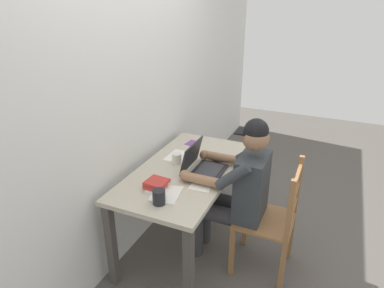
# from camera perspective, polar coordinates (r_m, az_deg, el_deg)

# --- Properties ---
(ground_plane) EXTENTS (8.00, 8.00, 0.00)m
(ground_plane) POSITION_cam_1_polar(r_m,az_deg,el_deg) (3.13, -0.87, -16.07)
(ground_plane) COLOR #56514C
(back_wall) EXTENTS (6.00, 0.04, 2.60)m
(back_wall) POSITION_cam_1_polar(r_m,az_deg,el_deg) (2.71, -9.52, 8.34)
(back_wall) COLOR silver
(back_wall) RESTS_ON ground
(desk) EXTENTS (1.36, 0.71, 0.74)m
(desk) POSITION_cam_1_polar(r_m,az_deg,el_deg) (2.77, -0.95, -5.94)
(desk) COLOR #BCB29E
(desk) RESTS_ON ground
(seated_person) EXTENTS (0.50, 0.60, 1.23)m
(seated_person) POSITION_cam_1_polar(r_m,az_deg,el_deg) (2.62, 7.71, -7.02)
(seated_person) COLOR #33383D
(seated_person) RESTS_ON ground
(wooden_chair) EXTENTS (0.42, 0.42, 0.93)m
(wooden_chair) POSITION_cam_1_polar(r_m,az_deg,el_deg) (2.70, 13.27, -12.22)
(wooden_chair) COLOR olive
(wooden_chair) RESTS_ON ground
(laptop) EXTENTS (0.33, 0.29, 0.23)m
(laptop) POSITION_cam_1_polar(r_m,az_deg,el_deg) (2.65, 1.62, -3.53)
(laptop) COLOR #232328
(laptop) RESTS_ON desk
(computer_mouse) EXTENTS (0.06, 0.10, 0.03)m
(computer_mouse) POSITION_cam_1_polar(r_m,az_deg,el_deg) (2.84, 4.24, -2.48)
(computer_mouse) COLOR black
(computer_mouse) RESTS_ON desk
(coffee_mug_white) EXTENTS (0.11, 0.08, 0.09)m
(coffee_mug_white) POSITION_cam_1_polar(r_m,az_deg,el_deg) (2.79, -2.53, -2.40)
(coffee_mug_white) COLOR silver
(coffee_mug_white) RESTS_ON desk
(coffee_mug_dark) EXTENTS (0.12, 0.09, 0.10)m
(coffee_mug_dark) POSITION_cam_1_polar(r_m,az_deg,el_deg) (2.28, -5.52, -8.77)
(coffee_mug_dark) COLOR black
(coffee_mug_dark) RESTS_ON desk
(book_stack_main) EXTENTS (0.21, 0.16, 0.06)m
(book_stack_main) POSITION_cam_1_polar(r_m,az_deg,el_deg) (2.45, -6.04, -6.71)
(book_stack_main) COLOR white
(book_stack_main) RESTS_ON desk
(paper_pile_near_laptop) EXTENTS (0.26, 0.22, 0.01)m
(paper_pile_near_laptop) POSITION_cam_1_polar(r_m,az_deg,el_deg) (2.39, -4.33, -8.33)
(paper_pile_near_laptop) COLOR white
(paper_pile_near_laptop) RESTS_ON desk
(paper_pile_back_corner) EXTENTS (0.27, 0.17, 0.01)m
(paper_pile_back_corner) POSITION_cam_1_polar(r_m,az_deg,el_deg) (2.53, 1.96, -6.39)
(paper_pile_back_corner) COLOR white
(paper_pile_back_corner) RESTS_ON desk
(paper_pile_side) EXTENTS (0.24, 0.19, 0.01)m
(paper_pile_side) POSITION_cam_1_polar(r_m,az_deg,el_deg) (2.91, -2.15, -2.10)
(paper_pile_side) COLOR white
(paper_pile_side) RESTS_ON desk
(landscape_photo_print) EXTENTS (0.14, 0.10, 0.00)m
(landscape_photo_print) POSITION_cam_1_polar(r_m,az_deg,el_deg) (3.17, -0.03, 0.17)
(landscape_photo_print) COLOR #7A4293
(landscape_photo_print) RESTS_ON desk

